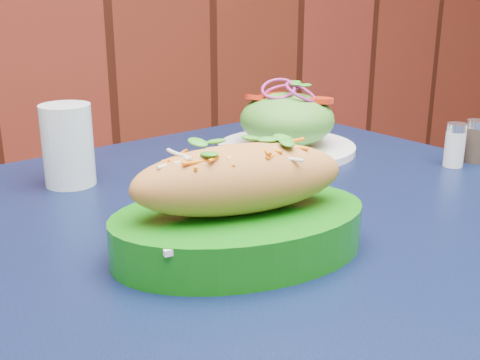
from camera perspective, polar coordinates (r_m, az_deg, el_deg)
cafe_table at (r=0.80m, az=3.63°, el=-8.19°), size 0.91×0.91×0.75m
banh_mi_basket at (r=0.61m, az=-0.06°, el=-2.82°), size 0.29×0.22×0.12m
salad_plate at (r=0.99m, az=4.47°, el=5.24°), size 0.23×0.23×0.11m
water_glass at (r=0.85m, az=-16.00°, el=3.19°), size 0.07×0.07×0.11m
salt_shaker at (r=0.97m, az=19.70°, el=3.15°), size 0.03×0.03×0.07m
pepper_shaker at (r=1.00m, az=21.38°, el=3.44°), size 0.03×0.03×0.07m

